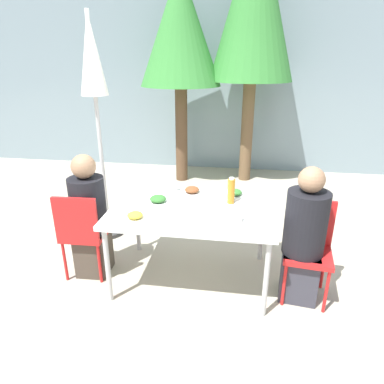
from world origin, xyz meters
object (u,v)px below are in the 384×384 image
at_px(salad_bowl, 233,217).
at_px(tree_behind_right, 255,0).
at_px(bottle, 231,191).
at_px(chair_right, 308,242).
at_px(drinking_cup, 174,186).
at_px(person_right, 303,239).
at_px(closed_umbrella, 93,76).
at_px(person_left, 90,219).
at_px(chair_left, 82,229).
at_px(tree_behind_left, 180,30).

height_order(salad_bowl, tree_behind_right, tree_behind_right).
bearing_deg(bottle, chair_right, -16.27).
bearing_deg(drinking_cup, person_right, -22.68).
distance_m(closed_umbrella, salad_bowl, 2.08).
height_order(bottle, drinking_cup, bottle).
xyz_separation_m(person_left, tree_behind_right, (1.46, 3.04, 2.21)).
height_order(chair_right, closed_umbrella, closed_umbrella).
distance_m(chair_left, bottle, 1.44).
relative_size(chair_right, closed_umbrella, 0.36).
xyz_separation_m(chair_left, person_right, (2.00, -0.00, 0.06)).
bearing_deg(salad_bowl, closed_umbrella, 147.89).
bearing_deg(person_right, chair_left, 7.09).
xyz_separation_m(person_left, chair_right, (2.01, -0.01, -0.07)).
distance_m(bottle, drinking_cup, 0.63).
bearing_deg(tree_behind_right, salad_bowl, -91.93).
relative_size(person_right, tree_behind_left, 0.37).
height_order(person_left, closed_umbrella, closed_umbrella).
bearing_deg(drinking_cup, chair_right, -18.83).
distance_m(chair_left, tree_behind_left, 3.52).
xyz_separation_m(chair_right, salad_bowl, (-0.66, -0.16, 0.26)).
bearing_deg(chair_left, drinking_cup, 30.61).
bearing_deg(drinking_cup, salad_bowl, -43.86).
bearing_deg(chair_right, person_left, 6.84).
xyz_separation_m(drinking_cup, salad_bowl, (0.61, -0.59, -0.02)).
relative_size(chair_left, person_left, 0.72).
relative_size(person_left, drinking_cup, 13.74).
height_order(person_left, tree_behind_right, tree_behind_right).
bearing_deg(tree_behind_right, chair_right, -79.76).
bearing_deg(person_right, chair_right, -121.98).
distance_m(bottle, tree_behind_right, 3.44).
xyz_separation_m(person_right, closed_umbrella, (-2.12, 0.87, 1.25)).
bearing_deg(salad_bowl, drinking_cup, 136.14).
bearing_deg(closed_umbrella, tree_behind_left, 75.40).
bearing_deg(salad_bowl, person_right, 7.86).
bearing_deg(person_left, drinking_cup, 27.68).
xyz_separation_m(person_left, closed_umbrella, (-0.17, 0.79, 1.25)).
height_order(person_left, drinking_cup, person_left).
height_order(closed_umbrella, tree_behind_left, tree_behind_left).
relative_size(chair_left, tree_behind_left, 0.27).
relative_size(person_left, person_right, 1.00).
relative_size(person_right, drinking_cup, 13.77).
relative_size(person_left, chair_right, 1.39).
xyz_separation_m(chair_right, tree_behind_right, (-0.55, 3.05, 2.27)).
relative_size(drinking_cup, tree_behind_left, 0.03).
relative_size(person_left, tree_behind_right, 0.31).
xyz_separation_m(chair_right, bottle, (-0.70, 0.20, 0.36)).
xyz_separation_m(chair_right, tree_behind_left, (-1.64, 2.88, 1.88)).
bearing_deg(closed_umbrella, bottle, -21.82).
xyz_separation_m(closed_umbrella, salad_bowl, (1.52, -0.95, -1.05)).
bearing_deg(drinking_cup, closed_umbrella, 158.17).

